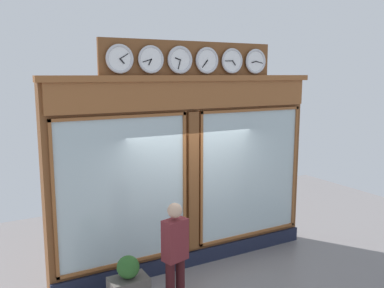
{
  "coord_description": "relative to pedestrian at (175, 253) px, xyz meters",
  "views": [
    {
      "loc": [
        3.57,
        6.37,
        3.53
      ],
      "look_at": [
        0.0,
        0.0,
        2.3
      ],
      "focal_mm": 38.92,
      "sensor_mm": 36.0,
      "label": 1
    }
  ],
  "objects": [
    {
      "name": "shop_facade",
      "position": [
        -0.96,
        -1.33,
        0.88
      ],
      "size": [
        5.21,
        0.42,
        4.09
      ],
      "color": "brown",
      "rests_on": "ground_plane"
    },
    {
      "name": "pedestrian",
      "position": [
        0.0,
        0.0,
        0.0
      ],
      "size": [
        0.4,
        0.31,
        1.69
      ],
      "color": "#3A1316",
      "rests_on": "ground_plane"
    },
    {
      "name": "planter_shrub",
      "position": [
        0.67,
        -0.18,
        -0.15
      ],
      "size": [
        0.33,
        0.33,
        0.33
      ],
      "primitive_type": "sphere",
      "color": "#285623",
      "rests_on": "planter_box"
    }
  ]
}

